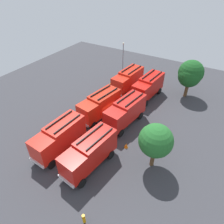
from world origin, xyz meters
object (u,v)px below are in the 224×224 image
at_px(fire_truck_3, 148,86).
at_px(lamppost, 123,56).
at_px(fire_truck_2, 59,137).
at_px(tree_0, 191,73).
at_px(fire_truck_0, 128,79).
at_px(tree_2, 156,141).
at_px(traffic_cone_0, 126,145).
at_px(fire_truck_4, 125,111).
at_px(firefighter_1, 84,220).
at_px(tree_1, 190,76).
at_px(fire_truck_5, 89,152).
at_px(fire_truck_1, 100,105).
at_px(firefighter_0, 111,87).

xyz_separation_m(fire_truck_3, lamppost, (-5.79, -8.09, 1.74)).
relative_size(fire_truck_2, tree_0, 1.14).
bearing_deg(fire_truck_0, tree_2, 42.43).
height_order(fire_truck_2, traffic_cone_0, fire_truck_2).
height_order(fire_truck_4, tree_2, tree_2).
xyz_separation_m(fire_truck_3, firefighter_1, (22.85, 3.72, -1.19)).
height_order(tree_0, lamppost, lamppost).
bearing_deg(tree_1, fire_truck_5, -14.55).
distance_m(fire_truck_1, fire_truck_2, 8.16).
height_order(fire_truck_4, tree_1, tree_1).
relative_size(fire_truck_0, tree_1, 1.28).
height_order(fire_truck_0, traffic_cone_0, fire_truck_0).
distance_m(fire_truck_1, firefighter_0, 7.29).
xyz_separation_m(firefighter_0, tree_0, (-6.19, 11.88, 3.29)).
height_order(fire_truck_4, firefighter_1, fire_truck_4).
bearing_deg(fire_truck_4, firefighter_1, 22.15).
bearing_deg(tree_1, fire_truck_2, -25.81).
xyz_separation_m(firefighter_0, firefighter_1, (20.83, 9.99, -0.07)).
height_order(fire_truck_2, fire_truck_5, same).
height_order(fire_truck_1, firefighter_0, fire_truck_1).
bearing_deg(tree_2, fire_truck_0, -142.98).
relative_size(fire_truck_5, tree_1, 1.28).
height_order(fire_truck_5, tree_1, tree_1).
xyz_separation_m(fire_truck_0, firefighter_1, (23.23, 7.81, -1.19)).
relative_size(firefighter_0, traffic_cone_0, 2.59).
height_order(fire_truck_5, tree_0, tree_0).
bearing_deg(tree_0, fire_truck_2, -25.31).
bearing_deg(fire_truck_5, fire_truck_3, -172.31).
xyz_separation_m(fire_truck_0, firefighter_0, (2.40, -2.18, -1.11)).
distance_m(fire_truck_3, firefighter_1, 23.19).
relative_size(fire_truck_4, tree_1, 1.29).
bearing_deg(fire_truck_1, lamppost, -155.34).
relative_size(tree_0, traffic_cone_0, 9.10).
height_order(fire_truck_0, fire_truck_2, same).
height_order(fire_truck_4, fire_truck_5, same).
height_order(firefighter_1, tree_0, tree_0).
bearing_deg(tree_1, lamppost, -98.69).
height_order(fire_truck_0, firefighter_0, fire_truck_0).
relative_size(fire_truck_1, tree_2, 1.29).
xyz_separation_m(fire_truck_2, fire_truck_5, (0.11, 4.61, 0.00)).
bearing_deg(fire_truck_1, tree_1, 151.57).
distance_m(fire_truck_0, lamppost, 6.95).
relative_size(fire_truck_2, tree_2, 1.27).
distance_m(firefighter_0, tree_0, 13.80).
height_order(fire_truck_2, lamppost, lamppost).
distance_m(fire_truck_1, lamppost, 15.30).
bearing_deg(tree_1, fire_truck_0, -71.11).
bearing_deg(tree_0, fire_truck_1, -36.34).
distance_m(fire_truck_0, fire_truck_3, 4.11).
bearing_deg(tree_2, firefighter_1, -15.29).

